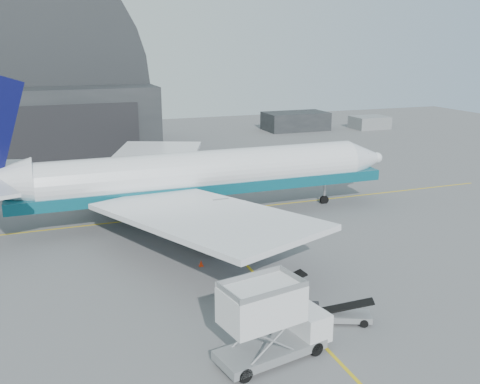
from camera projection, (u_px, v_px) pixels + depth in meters
name	position (u px, v px, depth m)	size (l,w,h in m)	color
ground	(264.00, 284.00, 43.57)	(200.00, 200.00, 0.00)	#565659
taxi_lines	(217.00, 234.00, 55.01)	(80.00, 42.12, 0.02)	gold
hangar	(2.00, 100.00, 92.31)	(50.00, 28.30, 28.00)	black
distant_bldg_a	(295.00, 130.00, 121.34)	(14.00, 8.00, 4.00)	black
distant_bldg_b	(369.00, 128.00, 123.43)	(8.00, 6.00, 2.80)	gray
airliner	(189.00, 176.00, 58.52)	(49.81, 48.30, 17.48)	white
catering_truck	(270.00, 322.00, 32.55)	(7.72, 4.07, 5.04)	gray
pushback_tug	(228.00, 240.00, 51.09)	(4.93, 3.64, 2.05)	black
belt_loader_a	(274.00, 294.00, 40.52)	(5.22, 2.08, 1.97)	gray
belt_loader_b	(340.00, 315.00, 37.50)	(4.52, 2.98, 1.72)	gray
traffic_cone	(201.00, 263.00, 46.97)	(0.39, 0.39, 0.56)	red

